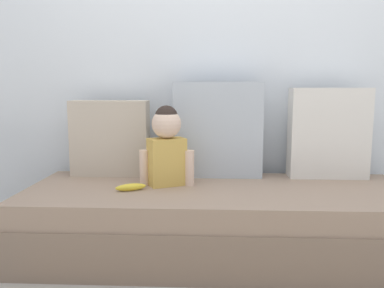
# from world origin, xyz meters

# --- Properties ---
(ground_plane) EXTENTS (12.00, 12.00, 0.00)m
(ground_plane) POSITION_xyz_m (0.00, 0.00, 0.00)
(ground_plane) COLOR #B2ADA3
(back_wall) EXTENTS (5.43, 0.10, 2.47)m
(back_wall) POSITION_xyz_m (0.00, 0.54, 1.24)
(back_wall) COLOR silver
(back_wall) RESTS_ON ground
(couch) EXTENTS (2.23, 0.82, 0.38)m
(couch) POSITION_xyz_m (0.00, 0.00, 0.19)
(couch) COLOR #826C5B
(couch) RESTS_ON ground
(throw_pillow_left) EXTENTS (0.49, 0.16, 0.48)m
(throw_pillow_left) POSITION_xyz_m (-0.69, 0.31, 0.62)
(throw_pillow_left) COLOR #C1B29E
(throw_pillow_left) RESTS_ON couch
(throw_pillow_center) EXTENTS (0.55, 0.16, 0.60)m
(throw_pillow_center) POSITION_xyz_m (0.00, 0.31, 0.68)
(throw_pillow_center) COLOR #B2BCC6
(throw_pillow_center) RESTS_ON couch
(throw_pillow_right) EXTENTS (0.48, 0.16, 0.56)m
(throw_pillow_right) POSITION_xyz_m (0.69, 0.31, 0.66)
(throw_pillow_right) COLOR silver
(throw_pillow_right) RESTS_ON couch
(toddler) EXTENTS (0.32, 0.20, 0.46)m
(toddler) POSITION_xyz_m (-0.30, 0.06, 0.63)
(toddler) COLOR gold
(toddler) RESTS_ON couch
(banana) EXTENTS (0.17, 0.11, 0.04)m
(banana) POSITION_xyz_m (-0.48, -0.08, 0.40)
(banana) COLOR yellow
(banana) RESTS_ON couch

